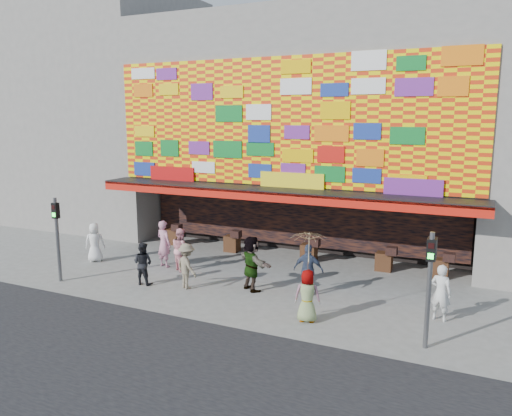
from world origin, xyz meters
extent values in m
plane|color=slate|center=(0.00, 0.00, 0.00)|extent=(90.00, 90.00, 0.00)
cube|color=black|center=(0.00, -6.50, 0.01)|extent=(30.00, 8.00, 0.02)
cube|color=gray|center=(0.00, 8.00, 6.50)|extent=(15.00, 8.00, 7.00)
cube|color=black|center=(0.00, 9.00, 1.50)|extent=(15.00, 6.00, 3.00)
cube|color=gray|center=(-7.30, 5.00, 1.50)|extent=(0.40, 2.00, 3.00)
cube|color=gray|center=(7.30, 5.00, 1.50)|extent=(0.40, 2.00, 3.00)
cube|color=black|center=(0.00, 3.40, 3.00)|extent=(15.20, 1.60, 0.12)
cube|color=red|center=(0.00, 2.62, 2.85)|extent=(15.20, 0.04, 0.35)
cube|color=#FFE200|center=(0.00, 3.96, 5.55)|extent=(14.80, 0.08, 4.90)
cube|color=black|center=(0.00, 5.85, 1.55)|extent=(14.00, 0.25, 2.50)
cube|color=gray|center=(-13.00, 8.00, 6.00)|extent=(11.00, 8.00, 12.00)
cylinder|color=#59595B|center=(-6.20, -1.50, 1.50)|extent=(0.12, 0.12, 3.00)
cube|color=black|center=(-6.20, -1.50, 2.55)|extent=(0.22, 0.18, 0.55)
cube|color=black|center=(-6.20, -1.59, 2.68)|extent=(0.14, 0.02, 0.14)
cube|color=#19E533|center=(-6.20, -1.59, 2.42)|extent=(0.14, 0.02, 0.14)
cylinder|color=#59595B|center=(6.20, -1.50, 1.50)|extent=(0.12, 0.12, 3.00)
cube|color=black|center=(6.20, -1.50, 2.55)|extent=(0.22, 0.18, 0.55)
cube|color=black|center=(6.20, -1.59, 2.68)|extent=(0.14, 0.02, 0.14)
cube|color=#19E533|center=(6.20, -1.59, 2.42)|extent=(0.14, 0.02, 0.14)
imported|color=white|center=(-6.80, 0.92, 0.79)|extent=(0.92, 0.85, 1.58)
imported|color=#BA7893|center=(-3.85, 1.50, 0.92)|extent=(0.76, 0.59, 1.84)
imported|color=black|center=(-3.31, -0.52, 0.75)|extent=(0.75, 0.60, 1.49)
imported|color=#786C57|center=(-1.69, -0.25, 0.78)|extent=(1.16, 0.98, 1.56)
imported|color=#34405C|center=(2.26, 0.87, 0.85)|extent=(1.02, 0.47, 1.70)
imported|color=gray|center=(0.38, 0.51, 0.93)|extent=(1.74, 1.43, 1.86)
imported|color=gray|center=(2.94, -1.19, 0.76)|extent=(0.83, 0.64, 1.52)
imported|color=silver|center=(6.35, 0.50, 0.83)|extent=(0.69, 0.54, 1.65)
imported|color=pink|center=(-3.02, 1.42, 0.81)|extent=(1.00, 0.95, 1.63)
imported|color=#FBDE9E|center=(2.94, -1.19, 2.16)|extent=(1.34, 1.35, 0.92)
cylinder|color=#4C3326|center=(2.94, -1.19, 1.25)|extent=(0.02, 0.02, 1.00)
camera|label=1|loc=(7.28, -13.98, 5.74)|focal=35.00mm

